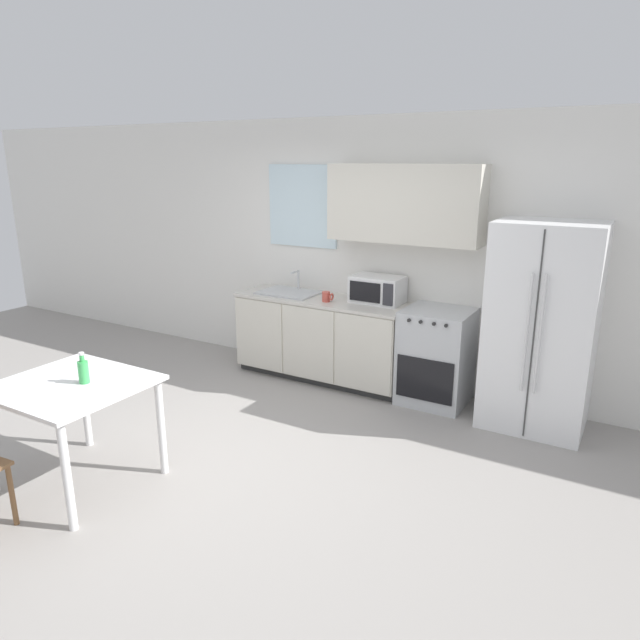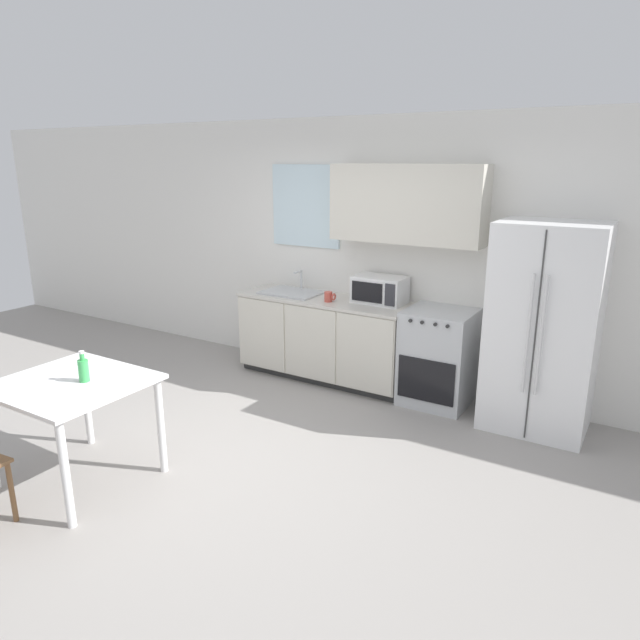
# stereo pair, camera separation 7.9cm
# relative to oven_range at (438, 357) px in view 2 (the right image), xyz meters

# --- Properties ---
(ground_plane) EXTENTS (12.00, 12.00, 0.00)m
(ground_plane) POSITION_rel_oven_range_xyz_m (-0.95, -1.77, -0.46)
(ground_plane) COLOR gray
(wall_back) EXTENTS (12.00, 0.38, 2.70)m
(wall_back) POSITION_rel_oven_range_xyz_m (-0.88, 0.30, 0.98)
(wall_back) COLOR silver
(wall_back) RESTS_ON ground_plane
(kitchen_counter) EXTENTS (1.88, 0.62, 0.89)m
(kitchen_counter) POSITION_rel_oven_range_xyz_m (-1.25, -0.01, -0.01)
(kitchen_counter) COLOR #333333
(kitchen_counter) RESTS_ON ground_plane
(oven_range) EXTENTS (0.62, 0.61, 0.92)m
(oven_range) POSITION_rel_oven_range_xyz_m (0.00, 0.00, 0.00)
(oven_range) COLOR #B7BABC
(oven_range) RESTS_ON ground_plane
(refrigerator) EXTENTS (0.86, 0.71, 1.80)m
(refrigerator) POSITION_rel_oven_range_xyz_m (0.92, -0.04, 0.44)
(refrigerator) COLOR white
(refrigerator) RESTS_ON ground_plane
(kitchen_sink) EXTENTS (0.63, 0.45, 0.22)m
(kitchen_sink) POSITION_rel_oven_range_xyz_m (-1.67, 0.00, 0.44)
(kitchen_sink) COLOR #B7BABC
(kitchen_sink) RESTS_ON kitchen_counter
(microwave) EXTENTS (0.51, 0.33, 0.27)m
(microwave) POSITION_rel_oven_range_xyz_m (-0.68, 0.10, 0.56)
(microwave) COLOR silver
(microwave) RESTS_ON kitchen_counter
(coffee_mug) EXTENTS (0.11, 0.08, 0.10)m
(coffee_mug) POSITION_rel_oven_range_xyz_m (-1.14, -0.12, 0.48)
(coffee_mug) COLOR #BF4C3F
(coffee_mug) RESTS_ON kitchen_counter
(dining_table) EXTENTS (0.97, 0.92, 0.78)m
(dining_table) POSITION_rel_oven_range_xyz_m (-1.74, -2.69, 0.20)
(dining_table) COLOR white
(dining_table) RESTS_ON ground_plane
(drink_bottle) EXTENTS (0.07, 0.07, 0.22)m
(drink_bottle) POSITION_rel_oven_range_xyz_m (-1.65, -2.64, 0.41)
(drink_bottle) COLOR #3FB259
(drink_bottle) RESTS_ON dining_table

